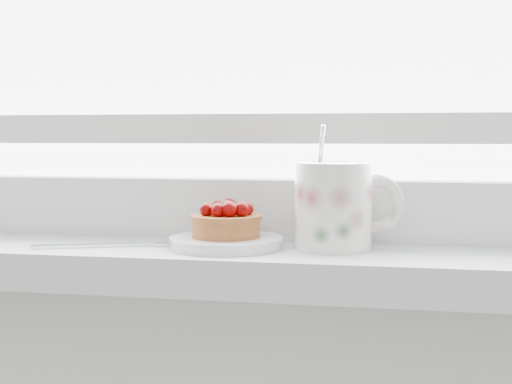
% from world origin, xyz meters
% --- Properties ---
extents(saucer, '(0.12, 0.12, 0.01)m').
position_xyz_m(saucer, '(-0.03, 1.88, 0.95)').
color(saucer, white).
rests_on(saucer, windowsill).
extents(raspberry_tart, '(0.08, 0.08, 0.04)m').
position_xyz_m(raspberry_tart, '(-0.03, 1.88, 0.97)').
color(raspberry_tart, brown).
rests_on(raspberry_tart, saucer).
extents(floral_mug, '(0.13, 0.10, 0.13)m').
position_xyz_m(floral_mug, '(0.09, 1.89, 0.99)').
color(floral_mug, silver).
rests_on(floral_mug, windowsill).
extents(fork, '(0.19, 0.09, 0.00)m').
position_xyz_m(fork, '(-0.14, 1.87, 0.94)').
color(fork, silver).
rests_on(fork, windowsill).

